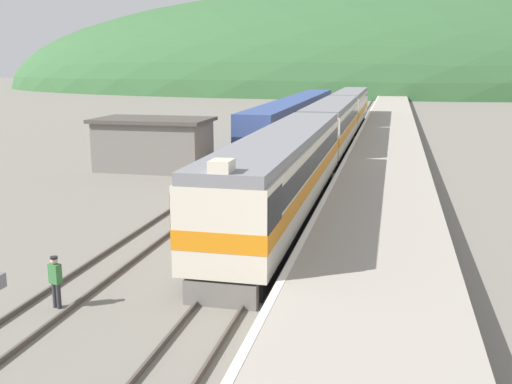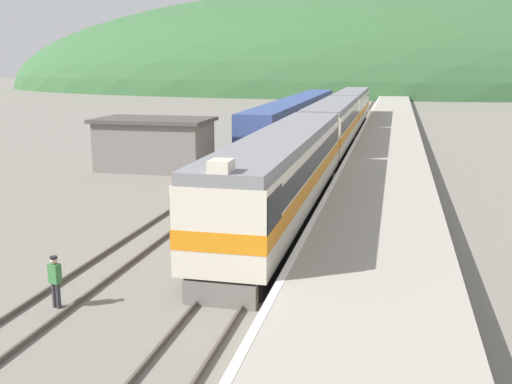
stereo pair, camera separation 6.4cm
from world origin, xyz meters
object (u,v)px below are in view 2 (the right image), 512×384
object	(u,v)px
carriage_third	(352,107)
siding_train	(297,115)
express_train_lead_car	(284,172)
carriage_second	(333,125)
track_worker	(55,279)

from	to	relation	value
carriage_third	siding_train	size ratio (longest dim) A/B	0.48
express_train_lead_car	carriage_third	xyz separation A→B (m)	(0.00, 41.77, -0.01)
carriage_second	carriage_third	bearing A→B (deg)	90.00
carriage_second	carriage_third	xyz separation A→B (m)	(0.00, 20.11, 0.00)
carriage_second	track_worker	size ratio (longest dim) A/B	11.95
express_train_lead_car	siding_train	bearing A→B (deg)	98.22
carriage_third	express_train_lead_car	bearing A→B (deg)	-90.00
siding_train	carriage_second	bearing A→B (deg)	-68.73
express_train_lead_car	carriage_third	world-z (taller)	express_train_lead_car
carriage_second	siding_train	size ratio (longest dim) A/B	0.48
express_train_lead_car	carriage_second	xyz separation A→B (m)	(0.00, 21.66, -0.01)
carriage_second	carriage_third	size ratio (longest dim) A/B	1.00
express_train_lead_car	carriage_third	distance (m)	41.77
express_train_lead_car	siding_train	distance (m)	34.78
carriage_second	track_worker	distance (m)	33.75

